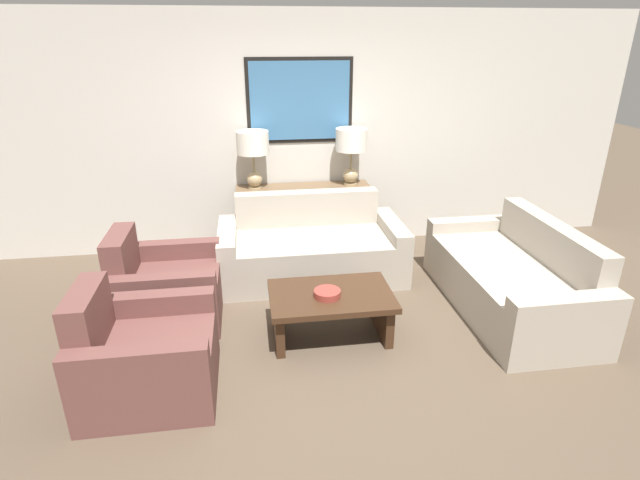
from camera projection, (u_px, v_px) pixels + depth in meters
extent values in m
plane|color=brown|center=(333.00, 349.00, 4.08)|extent=(20.00, 20.00, 0.00)
cube|color=beige|center=(300.00, 134.00, 5.70)|extent=(7.83, 0.10, 2.65)
cube|color=black|center=(300.00, 101.00, 5.50)|extent=(1.18, 0.01, 0.92)
cube|color=teal|center=(300.00, 101.00, 5.50)|extent=(1.10, 0.02, 0.84)
cube|color=brown|center=(304.00, 219.00, 5.81)|extent=(1.52, 0.39, 0.78)
cylinder|color=tan|center=(255.00, 188.00, 5.58)|extent=(0.14, 0.14, 0.02)
sphere|color=tan|center=(255.00, 179.00, 5.54)|extent=(0.17, 0.17, 0.17)
cylinder|color=#8C7A51|center=(254.00, 163.00, 5.47)|extent=(0.02, 0.02, 0.20)
cylinder|color=white|center=(253.00, 142.00, 5.38)|extent=(0.35, 0.35, 0.24)
cylinder|color=tan|center=(350.00, 184.00, 5.73)|extent=(0.14, 0.14, 0.02)
sphere|color=tan|center=(350.00, 175.00, 5.69)|extent=(0.17, 0.17, 0.17)
cylinder|color=#8C7A51|center=(351.00, 159.00, 5.62)|extent=(0.02, 0.02, 0.20)
cylinder|color=white|center=(351.00, 140.00, 5.53)|extent=(0.35, 0.35, 0.24)
cube|color=#ADA393|center=(313.00, 260.00, 5.14)|extent=(1.53, 0.74, 0.46)
cube|color=#ADA393|center=(307.00, 228.00, 5.49)|extent=(1.53, 0.18, 0.82)
cube|color=#ADA393|center=(229.00, 256.00, 5.08)|extent=(0.18, 0.92, 0.58)
cube|color=#ADA393|center=(391.00, 247.00, 5.31)|extent=(0.18, 0.92, 0.58)
cube|color=#ADA393|center=(498.00, 286.00, 4.61)|extent=(0.74, 1.53, 0.46)
cube|color=#ADA393|center=(548.00, 265.00, 4.60)|extent=(0.18, 1.53, 0.82)
cube|color=#ADA393|center=(469.00, 244.00, 5.38)|extent=(0.92, 0.18, 0.58)
cube|color=#ADA393|center=(563.00, 330.00, 3.81)|extent=(0.92, 0.18, 0.58)
cube|color=#3D2616|center=(331.00, 296.00, 4.11)|extent=(1.01, 0.67, 0.05)
cube|color=#3D2616|center=(278.00, 321.00, 4.13)|extent=(0.07, 0.53, 0.36)
cube|color=#3D2616|center=(382.00, 313.00, 4.25)|extent=(0.07, 0.53, 0.36)
cylinder|color=#93382D|center=(327.00, 293.00, 4.04)|extent=(0.22, 0.22, 0.06)
cube|color=brown|center=(180.00, 295.00, 4.46)|extent=(0.72, 0.58, 0.44)
cube|color=brown|center=(124.00, 279.00, 4.32)|extent=(0.18, 0.58, 0.84)
cube|color=brown|center=(163.00, 309.00, 4.09)|extent=(0.90, 0.14, 0.60)
cube|color=brown|center=(174.00, 271.00, 4.75)|extent=(0.90, 0.14, 0.60)
cube|color=brown|center=(164.00, 364.00, 3.54)|extent=(0.72, 0.58, 0.44)
cube|color=brown|center=(93.00, 345.00, 3.40)|extent=(0.18, 0.58, 0.84)
cube|color=brown|center=(140.00, 389.00, 3.17)|extent=(0.90, 0.14, 0.60)
cube|color=brown|center=(157.00, 328.00, 3.82)|extent=(0.90, 0.14, 0.60)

